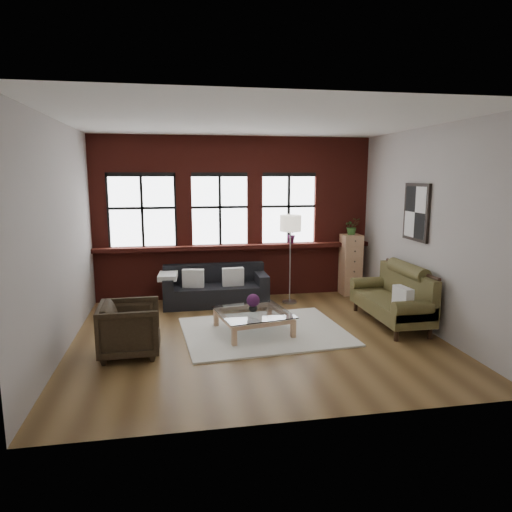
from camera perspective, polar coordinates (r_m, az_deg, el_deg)
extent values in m
plane|color=brown|center=(7.14, 0.06, -10.00)|extent=(5.50, 5.50, 0.00)
plane|color=white|center=(6.74, 0.06, 16.47)|extent=(5.50, 5.50, 0.00)
plane|color=#AAA39E|center=(9.21, -2.70, 4.78)|extent=(5.50, 0.00, 5.50)
plane|color=#AAA39E|center=(4.35, 5.90, -1.24)|extent=(5.50, 0.00, 5.50)
plane|color=#AAA39E|center=(6.83, -23.29, 2.11)|extent=(0.00, 5.00, 5.00)
plane|color=#AAA39E|center=(7.73, 20.59, 3.12)|extent=(0.00, 5.00, 5.00)
cube|color=maroon|center=(9.13, -2.55, 1.19)|extent=(5.50, 0.30, 0.08)
cube|color=silver|center=(7.31, 1.04, -9.39)|extent=(2.65, 2.16, 0.03)
cube|color=silver|center=(8.62, -7.86, -2.78)|extent=(0.42, 0.20, 0.34)
cube|color=silver|center=(8.67, -2.88, -2.61)|extent=(0.41, 0.17, 0.34)
cube|color=silver|center=(7.36, 17.88, -5.01)|extent=(0.17, 0.39, 0.34)
imported|color=black|center=(6.56, -15.47, -8.76)|extent=(0.83, 0.81, 0.74)
imported|color=#B2B2B2|center=(7.16, -0.36, -6.42)|extent=(0.16, 0.16, 0.14)
sphere|color=#4E1A49|center=(7.13, -0.36, -5.57)|extent=(0.21, 0.21, 0.21)
cube|color=tan|center=(9.63, 11.74, -1.06)|extent=(0.38, 0.38, 1.25)
imported|color=#2D5923|center=(9.51, 11.91, 3.65)|extent=(0.31, 0.27, 0.34)
imported|color=#4E1A49|center=(9.29, 4.53, 2.73)|extent=(0.24, 0.21, 0.37)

